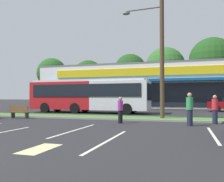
% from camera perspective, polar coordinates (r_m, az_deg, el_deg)
% --- Properties ---
extents(grass_median, '(56.00, 2.20, 0.12)m').
position_cam_1_polar(grass_median, '(18.42, -3.99, -6.11)').
color(grass_median, '#427A2D').
rests_on(grass_median, ground_plane).
extents(curb_lip, '(56.00, 0.24, 0.12)m').
position_cam_1_polar(curb_lip, '(17.29, -5.46, -6.41)').
color(curb_lip, gray).
rests_on(curb_lip, ground_plane).
extents(parking_stripe_2, '(0.12, 4.80, 0.01)m').
position_cam_1_polar(parking_stripe_2, '(11.72, -8.72, -9.09)').
color(parking_stripe_2, silver).
rests_on(parking_stripe_2, ground_plane).
extents(parking_stripe_3, '(0.12, 4.80, 0.01)m').
position_cam_1_polar(parking_stripe_3, '(8.96, -0.84, -11.50)').
color(parking_stripe_3, silver).
rests_on(parking_stripe_3, ground_plane).
extents(parking_stripe_4, '(0.12, 4.80, 0.01)m').
position_cam_1_polar(parking_stripe_4, '(11.12, 22.56, -9.42)').
color(parking_stripe_4, silver).
rests_on(parking_stripe_4, ground_plane).
extents(lot_arrow, '(0.70, 1.60, 0.01)m').
position_cam_1_polar(lot_arrow, '(7.89, -16.54, -12.84)').
color(lot_arrow, beige).
rests_on(lot_arrow, ground_plane).
extents(storefront_building, '(31.43, 14.76, 6.43)m').
position_cam_1_polar(storefront_building, '(40.39, 7.92, 0.97)').
color(storefront_building, silver).
rests_on(storefront_building, ground_plane).
extents(tree_far_left, '(6.59, 6.59, 10.19)m').
position_cam_1_polar(tree_far_left, '(55.87, -13.92, 4.11)').
color(tree_far_left, '#473323').
rests_on(tree_far_left, ground_plane).
extents(tree_left, '(6.27, 6.27, 9.08)m').
position_cam_1_polar(tree_left, '(50.14, -5.54, 3.61)').
color(tree_left, '#473323').
rests_on(tree_left, ground_plane).
extents(tree_mid_left, '(6.69, 6.69, 10.49)m').
position_cam_1_polar(tree_mid_left, '(50.85, 4.30, 4.90)').
color(tree_mid_left, '#473323').
rests_on(tree_mid_left, ground_plane).
extents(tree_mid, '(7.55, 7.55, 11.16)m').
position_cam_1_polar(tree_mid, '(48.23, 12.40, 5.57)').
color(tree_mid, '#473323').
rests_on(tree_mid, ground_plane).
extents(tree_mid_right, '(7.94, 7.94, 12.03)m').
position_cam_1_polar(tree_mid_right, '(46.58, 22.44, 6.72)').
color(tree_mid_right, '#473323').
rests_on(tree_mid_right, ground_plane).
extents(utility_pole, '(3.03, 2.40, 10.94)m').
position_cam_1_polar(utility_pole, '(17.71, 11.19, 12.52)').
color(utility_pole, '#4C3826').
rests_on(utility_pole, ground_plane).
extents(city_bus, '(12.06, 2.83, 3.25)m').
position_cam_1_polar(city_bus, '(24.06, -5.48, -0.93)').
color(city_bus, '#AD191E').
rests_on(city_bus, ground_plane).
extents(bus_stop_bench, '(1.60, 0.45, 0.95)m').
position_cam_1_polar(bus_stop_bench, '(19.24, -20.92, -4.49)').
color(bus_stop_bench, brown).
rests_on(bus_stop_bench, ground_plane).
extents(pedestrian_near_bench, '(0.32, 0.32, 1.58)m').
position_cam_1_polar(pedestrian_near_bench, '(14.58, 1.96, -4.47)').
color(pedestrian_near_bench, black).
rests_on(pedestrian_near_bench, ground_plane).
extents(pedestrian_by_pole, '(0.36, 0.36, 1.80)m').
position_cam_1_polar(pedestrian_by_pole, '(13.88, 17.75, -4.09)').
color(pedestrian_by_pole, '#1E2338').
rests_on(pedestrian_by_pole, ground_plane).
extents(pedestrian_mid, '(0.34, 0.34, 1.68)m').
position_cam_1_polar(pedestrian_mid, '(15.34, 22.98, -4.01)').
color(pedestrian_mid, '#1E2338').
rests_on(pedestrian_mid, ground_plane).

